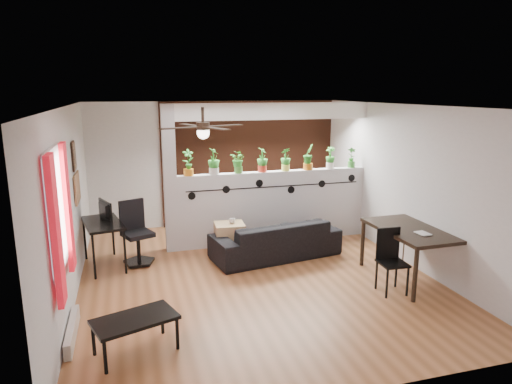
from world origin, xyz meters
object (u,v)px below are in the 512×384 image
(potted_plant_7, at_px, (352,157))
(computer_desk, at_px, (103,226))
(sofa, at_px, (276,239))
(potted_plant_0, at_px, (188,162))
(potted_plant_4, at_px, (286,159))
(potted_plant_2, at_px, (238,161))
(ceiling_fan, at_px, (203,129))
(potted_plant_1, at_px, (214,160))
(coffee_table, at_px, (135,322))
(cup, at_px, (232,221))
(potted_plant_6, at_px, (330,157))
(cube_shelf, at_px, (230,240))
(potted_plant_5, at_px, (308,156))
(dining_table, at_px, (411,234))
(potted_plant_3, at_px, (262,159))
(folding_chair, at_px, (390,254))
(office_chair, at_px, (136,237))

(potted_plant_7, relative_size, computer_desk, 0.35)
(sofa, bearing_deg, potted_plant_0, -40.06)
(potted_plant_4, xyz_separation_m, potted_plant_7, (1.35, 0.00, -0.01))
(potted_plant_2, relative_size, potted_plant_7, 1.04)
(ceiling_fan, relative_size, potted_plant_1, 2.51)
(coffee_table, bearing_deg, cup, 56.84)
(potted_plant_6, bearing_deg, cube_shelf, -163.44)
(sofa, relative_size, computer_desk, 1.85)
(potted_plant_0, relative_size, potted_plant_5, 0.96)
(potted_plant_5, relative_size, cup, 4.31)
(potted_plant_5, relative_size, dining_table, 0.33)
(potted_plant_0, xyz_separation_m, potted_plant_3, (1.35, 0.00, -0.01))
(sofa, xyz_separation_m, computer_desk, (-2.82, 0.34, 0.37))
(potted_plant_0, relative_size, potted_plant_2, 1.13)
(potted_plant_5, height_order, cube_shelf, potted_plant_5)
(folding_chair, bearing_deg, coffee_table, -169.55)
(ceiling_fan, distance_m, potted_plant_3, 2.38)
(sofa, distance_m, cup, 0.82)
(potted_plant_6, bearing_deg, potted_plant_7, 0.00)
(ceiling_fan, distance_m, potted_plant_1, 1.99)
(potted_plant_5, relative_size, potted_plant_6, 1.18)
(ceiling_fan, xyz_separation_m, potted_plant_6, (2.73, 1.80, -0.75))
(potted_plant_7, relative_size, folding_chair, 0.43)
(coffee_table, bearing_deg, computer_desk, 98.75)
(dining_table, distance_m, coffee_table, 4.18)
(ceiling_fan, relative_size, folding_chair, 1.30)
(potted_plant_7, distance_m, cup, 2.76)
(potted_plant_0, distance_m, folding_chair, 3.72)
(potted_plant_1, relative_size, cup, 4.20)
(potted_plant_3, xyz_separation_m, office_chair, (-2.31, -0.48, -1.13))
(potted_plant_2, xyz_separation_m, coffee_table, (-1.95, -3.20, -1.20))
(potted_plant_0, bearing_deg, sofa, -30.80)
(potted_plant_7, height_order, cup, potted_plant_7)
(sofa, bearing_deg, potted_plant_4, -128.55)
(ceiling_fan, relative_size, dining_table, 0.80)
(ceiling_fan, distance_m, cube_shelf, 2.40)
(potted_plant_5, height_order, sofa, potted_plant_5)
(cube_shelf, xyz_separation_m, cup, (0.05, 0.00, 0.35))
(potted_plant_1, height_order, computer_desk, potted_plant_1)
(potted_plant_1, height_order, potted_plant_5, potted_plant_5)
(potted_plant_5, distance_m, coffee_table, 4.77)
(ceiling_fan, bearing_deg, potted_plant_1, 75.32)
(potted_plant_4, distance_m, coffee_table, 4.46)
(sofa, relative_size, cube_shelf, 3.45)
(ceiling_fan, distance_m, potted_plant_4, 2.67)
(potted_plant_6, height_order, office_chair, potted_plant_6)
(potted_plant_5, bearing_deg, folding_chair, -84.82)
(potted_plant_3, distance_m, cube_shelf, 1.63)
(computer_desk, bearing_deg, sofa, -6.82)
(potted_plant_2, bearing_deg, office_chair, -165.58)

